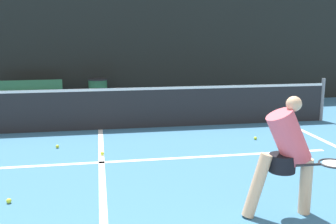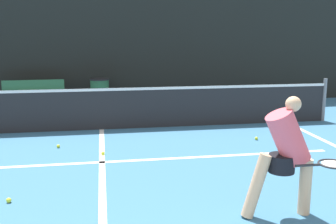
# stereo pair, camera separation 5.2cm
# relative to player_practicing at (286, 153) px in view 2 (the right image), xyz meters

# --- Properties ---
(court_service_line) EXTENTS (8.25, 0.10, 0.01)m
(court_service_line) POSITION_rel_player_practicing_xyz_m (-2.15, 2.37, -0.78)
(court_service_line) COLOR white
(court_service_line) RESTS_ON ground
(court_center_mark) EXTENTS (0.10, 5.99, 0.01)m
(court_center_mark) POSITION_rel_player_practicing_xyz_m (-2.15, 1.75, -0.78)
(court_center_mark) COLOR white
(court_center_mark) RESTS_ON ground
(net) EXTENTS (11.09, 0.09, 1.07)m
(net) POSITION_rel_player_practicing_xyz_m (-2.15, 4.75, -0.27)
(net) COLOR slate
(net) RESTS_ON ground
(fence_back) EXTENTS (24.00, 0.06, 3.43)m
(fence_back) POSITION_rel_player_practicing_xyz_m (-2.15, 8.03, 0.92)
(fence_back) COLOR black
(fence_back) RESTS_ON ground
(player_practicing) EXTENTS (1.16, 0.59, 1.46)m
(player_practicing) POSITION_rel_player_practicing_xyz_m (0.00, 0.00, 0.00)
(player_practicing) COLOR #DBAD84
(player_practicing) RESTS_ON ground
(tennis_ball_scattered_3) EXTENTS (0.07, 0.07, 0.07)m
(tennis_ball_scattered_3) POSITION_rel_player_practicing_xyz_m (1.00, 3.30, -0.75)
(tennis_ball_scattered_3) COLOR #D1E033
(tennis_ball_scattered_3) RESTS_ON ground
(tennis_ball_scattered_4) EXTENTS (0.07, 0.07, 0.07)m
(tennis_ball_scattered_4) POSITION_rel_player_practicing_xyz_m (-2.98, 3.39, -0.75)
(tennis_ball_scattered_4) COLOR #D1E033
(tennis_ball_scattered_4) RESTS_ON ground
(tennis_ball_scattered_6) EXTENTS (0.07, 0.07, 0.07)m
(tennis_ball_scattered_6) POSITION_rel_player_practicing_xyz_m (-3.36, 0.93, -0.75)
(tennis_ball_scattered_6) COLOR #D1E033
(tennis_ball_scattered_6) RESTS_ON ground
(tennis_ball_scattered_9) EXTENTS (0.07, 0.07, 0.07)m
(tennis_ball_scattered_9) POSITION_rel_player_practicing_xyz_m (-2.14, 2.78, -0.75)
(tennis_ball_scattered_9) COLOR #D1E033
(tennis_ball_scattered_9) RESTS_ON ground
(courtside_bench) EXTENTS (1.72, 0.41, 0.86)m
(courtside_bench) POSITION_rel_player_practicing_xyz_m (-4.05, 7.38, -0.31)
(courtside_bench) COLOR #33724C
(courtside_bench) RESTS_ON ground
(trash_bin) EXTENTS (0.56, 0.56, 0.87)m
(trash_bin) POSITION_rel_player_practicing_xyz_m (-2.18, 7.39, -0.35)
(trash_bin) COLOR #28603D
(trash_bin) RESTS_ON ground
(building_far) EXTENTS (36.00, 2.40, 6.47)m
(building_far) POSITION_rel_player_practicing_xyz_m (-2.15, 27.01, 2.45)
(building_far) COLOR beige
(building_far) RESTS_ON ground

